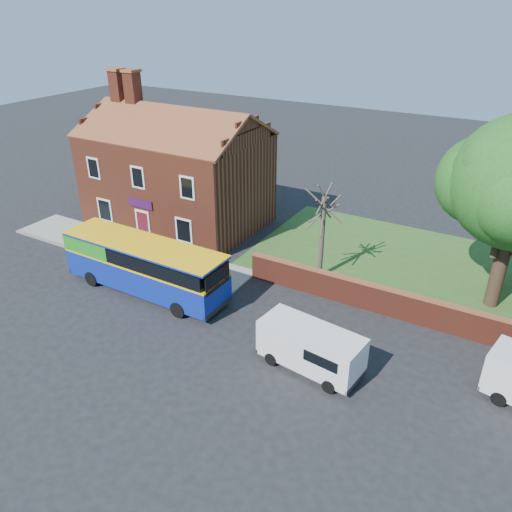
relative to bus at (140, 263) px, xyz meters
The scene contains 9 objects.
ground 4.10m from the bus, 42.33° to the right, with size 120.00×120.00×0.00m, color black.
pavement 5.60m from the bus, 142.63° to the left, with size 18.00×3.50×0.12m, color gray.
kerb 4.80m from the bus, 160.61° to the left, with size 18.00×0.15×0.14m, color slate.
grass_strip 19.00m from the bus, 33.68° to the left, with size 26.00×12.00×0.04m, color #426B28.
shop_building 10.10m from the bus, 115.41° to the left, with size 12.30×8.13×10.50m.
boundary_wall 16.40m from the bus, 15.93° to the left, with size 22.00×0.38×1.60m.
bus is the anchor object (origin of this frame).
van_near 11.32m from the bus, ahead, with size 4.92×2.46×2.07m.
bare_tree 10.51m from the bus, 38.02° to the left, with size 2.10×2.50×5.61m.
Camera 1 is at (15.28, -15.65, 15.00)m, focal length 35.00 mm.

